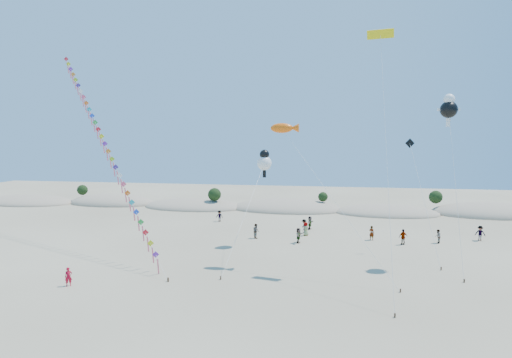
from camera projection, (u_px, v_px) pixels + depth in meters
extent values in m
plane|color=gray|center=(216.00, 326.00, 27.44)|extent=(160.00, 160.00, 0.00)
ellipsoid|color=gray|center=(27.00, 203.00, 78.94)|extent=(18.00, 9.90, 2.80)
ellipsoid|color=#203413|center=(27.00, 199.00, 78.86)|extent=(14.40, 6.48, 0.72)
ellipsoid|color=gray|center=(112.00, 204.00, 77.99)|extent=(16.00, 8.80, 3.60)
ellipsoid|color=#203413|center=(112.00, 198.00, 77.89)|extent=(12.80, 5.76, 0.64)
ellipsoid|color=gray|center=(194.00, 207.00, 73.89)|extent=(17.60, 9.68, 3.00)
ellipsoid|color=#203413|center=(194.00, 203.00, 73.81)|extent=(14.08, 6.34, 0.70)
ellipsoid|color=gray|center=(287.00, 209.00, 71.86)|extent=(19.00, 10.45, 3.40)
ellipsoid|color=#203413|center=(287.00, 204.00, 71.77)|extent=(15.20, 6.84, 0.76)
ellipsoid|color=gray|center=(386.00, 214.00, 67.77)|extent=(16.40, 9.02, 2.80)
ellipsoid|color=#203413|center=(386.00, 209.00, 67.69)|extent=(13.12, 5.90, 0.66)
ellipsoid|color=gray|center=(491.00, 215.00, 66.82)|extent=(18.00, 9.90, 3.80)
ellipsoid|color=#203413|center=(491.00, 208.00, 66.71)|extent=(14.40, 6.48, 0.72)
sphere|color=black|center=(82.00, 190.00, 78.97)|extent=(1.90, 1.90, 1.90)
sphere|color=black|center=(214.00, 194.00, 71.80)|extent=(2.20, 2.20, 2.20)
sphere|color=black|center=(323.00, 197.00, 70.72)|extent=(1.60, 1.60, 1.60)
sphere|color=black|center=(436.00, 197.00, 69.02)|extent=(2.10, 2.10, 2.10)
cube|color=#3F2D1E|center=(168.00, 280.00, 35.82)|extent=(0.12, 0.12, 0.35)
cylinder|color=silver|center=(105.00, 145.00, 46.57)|extent=(21.95, 20.37, 22.55)
cube|color=purple|center=(156.00, 254.00, 37.56)|extent=(1.15, 0.45, 1.21)
cube|color=#DC5C78|center=(158.00, 267.00, 37.68)|extent=(0.19, 0.45, 1.55)
cube|color=yellow|center=(151.00, 243.00, 38.32)|extent=(1.15, 0.45, 1.21)
cube|color=#DC5C78|center=(153.00, 255.00, 38.44)|extent=(0.19, 0.45, 1.55)
cube|color=red|center=(146.00, 232.00, 39.08)|extent=(1.15, 0.45, 1.21)
cube|color=#DC5C78|center=(148.00, 244.00, 39.20)|extent=(0.19, 0.45, 1.55)
cube|color=green|center=(141.00, 222.00, 39.84)|extent=(1.15, 0.45, 1.21)
cube|color=#DC5C78|center=(143.00, 234.00, 39.96)|extent=(0.19, 0.45, 1.55)
cube|color=blue|center=(136.00, 212.00, 40.60)|extent=(1.15, 0.45, 1.21)
cube|color=#DC5C78|center=(139.00, 223.00, 40.72)|extent=(0.19, 0.45, 1.55)
cube|color=#17A6B0|center=(132.00, 202.00, 41.36)|extent=(1.15, 0.45, 1.21)
cube|color=#DC5C78|center=(134.00, 214.00, 41.48)|extent=(0.19, 0.45, 1.55)
cube|color=#F75E14|center=(128.00, 193.00, 42.12)|extent=(1.15, 0.45, 1.21)
cube|color=#DC5C78|center=(130.00, 204.00, 42.24)|extent=(0.19, 0.45, 1.55)
cube|color=#FB4F74|center=(123.00, 184.00, 42.88)|extent=(1.15, 0.45, 1.21)
cube|color=#DC5C78|center=(126.00, 195.00, 43.00)|extent=(0.19, 0.45, 1.55)
cube|color=white|center=(119.00, 175.00, 43.63)|extent=(1.15, 0.45, 1.21)
cube|color=#DC5C78|center=(122.00, 186.00, 43.76)|extent=(0.19, 0.45, 1.55)
cube|color=#42238E|center=(116.00, 167.00, 44.39)|extent=(1.15, 0.45, 1.21)
cube|color=#DC5C78|center=(118.00, 178.00, 44.52)|extent=(0.19, 0.45, 1.55)
cube|color=#99D018|center=(112.00, 159.00, 45.15)|extent=(1.15, 0.45, 1.21)
cube|color=#DC5C78|center=(114.00, 169.00, 45.28)|extent=(0.19, 0.45, 1.55)
cube|color=orange|center=(108.00, 151.00, 45.91)|extent=(1.15, 0.45, 1.21)
cube|color=#DC5C78|center=(110.00, 161.00, 46.04)|extent=(0.19, 0.45, 1.55)
cube|color=purple|center=(105.00, 144.00, 46.67)|extent=(1.15, 0.45, 1.21)
cube|color=#DC5C78|center=(107.00, 154.00, 46.80)|extent=(0.19, 0.45, 1.55)
cube|color=yellow|center=(102.00, 136.00, 47.43)|extent=(1.15, 0.45, 1.21)
cube|color=#DC5C78|center=(104.00, 146.00, 47.56)|extent=(0.19, 0.45, 1.55)
cube|color=red|center=(98.00, 129.00, 48.19)|extent=(1.15, 0.45, 1.21)
cube|color=#DC5C78|center=(100.00, 139.00, 48.32)|extent=(0.19, 0.45, 1.55)
cube|color=green|center=(95.00, 122.00, 48.95)|extent=(1.15, 0.45, 1.21)
cube|color=#DC5C78|center=(97.00, 132.00, 49.08)|extent=(0.19, 0.45, 1.55)
cube|color=blue|center=(92.00, 116.00, 49.71)|extent=(1.15, 0.45, 1.21)
cube|color=#DC5C78|center=(94.00, 125.00, 49.84)|extent=(0.19, 0.45, 1.55)
cube|color=#17A6B0|center=(89.00, 109.00, 50.47)|extent=(1.15, 0.45, 1.21)
cube|color=#DC5C78|center=(91.00, 119.00, 50.60)|extent=(0.19, 0.45, 1.55)
cube|color=#F75E14|center=(86.00, 103.00, 51.23)|extent=(1.15, 0.45, 1.21)
cube|color=#DC5C78|center=(88.00, 112.00, 51.36)|extent=(0.19, 0.45, 1.55)
cube|color=#FB4F74|center=(84.00, 97.00, 51.99)|extent=(1.15, 0.45, 1.21)
cube|color=#DC5C78|center=(85.00, 106.00, 52.12)|extent=(0.19, 0.45, 1.55)
cube|color=white|center=(81.00, 91.00, 52.75)|extent=(1.15, 0.45, 1.21)
cube|color=#DC5C78|center=(83.00, 100.00, 52.88)|extent=(0.19, 0.45, 1.55)
cube|color=#42238E|center=(78.00, 85.00, 53.51)|extent=(1.15, 0.45, 1.21)
cube|color=#DC5C78|center=(80.00, 94.00, 53.64)|extent=(0.19, 0.45, 1.55)
cube|color=#99D018|center=(76.00, 80.00, 54.27)|extent=(1.15, 0.45, 1.21)
cube|color=#DC5C78|center=(78.00, 89.00, 54.40)|extent=(0.19, 0.45, 1.55)
cube|color=orange|center=(73.00, 74.00, 55.03)|extent=(1.15, 0.45, 1.21)
cube|color=#DC5C78|center=(75.00, 83.00, 55.16)|extent=(0.19, 0.45, 1.55)
cube|color=purple|center=(71.00, 69.00, 55.79)|extent=(1.15, 0.45, 1.21)
cube|color=#DC5C78|center=(73.00, 78.00, 55.92)|extent=(0.19, 0.45, 1.55)
cube|color=yellow|center=(68.00, 64.00, 56.55)|extent=(1.15, 0.45, 1.21)
cube|color=#DC5C78|center=(70.00, 72.00, 56.68)|extent=(0.19, 0.45, 1.55)
cube|color=red|center=(66.00, 59.00, 57.31)|extent=(1.15, 0.45, 1.21)
cube|color=#DC5C78|center=(68.00, 67.00, 57.44)|extent=(0.19, 0.45, 1.55)
cube|color=#3F2D1E|center=(400.00, 291.00, 33.33)|extent=(0.10, 0.10, 0.30)
cylinder|color=silver|center=(335.00, 202.00, 36.94)|extent=(10.18, 6.89, 12.96)
ellipsoid|color=#E95A0C|center=(282.00, 128.00, 40.53)|extent=(2.14, 0.94, 0.94)
cone|color=#E95A0C|center=(294.00, 128.00, 40.32)|extent=(0.86, 0.86, 0.86)
cube|color=#3F2D1E|center=(221.00, 278.00, 36.37)|extent=(0.10, 0.10, 0.30)
cylinder|color=silver|center=(245.00, 213.00, 42.05)|extent=(1.83, 12.79, 9.21)
sphere|color=white|center=(264.00, 163.00, 47.71)|extent=(1.62, 1.62, 1.62)
sphere|color=black|center=(264.00, 154.00, 47.61)|extent=(1.08, 1.08, 1.08)
cube|color=black|center=(264.00, 174.00, 47.83)|extent=(0.35, 0.18, 0.80)
cube|color=#3F2D1E|center=(464.00, 281.00, 35.61)|extent=(0.10, 0.10, 0.30)
cylinder|color=silver|center=(456.00, 191.00, 37.72)|extent=(0.39, 5.69, 14.65)
sphere|color=black|center=(449.00, 110.00, 39.81)|extent=(1.58, 1.58, 1.58)
sphere|color=white|center=(449.00, 99.00, 39.72)|extent=(1.03, 1.03, 1.03)
cube|color=white|center=(448.00, 122.00, 39.93)|extent=(0.35, 0.18, 0.80)
cube|color=white|center=(441.00, 110.00, 39.93)|extent=(0.60, 0.15, 0.25)
cube|color=white|center=(457.00, 109.00, 39.69)|extent=(0.60, 0.15, 0.25)
cube|color=#3F2D1E|center=(395.00, 315.00, 28.69)|extent=(0.10, 0.10, 0.30)
cylinder|color=silver|center=(387.00, 155.00, 33.54)|extent=(0.21, 11.97, 21.32)
cube|color=yellow|center=(380.00, 34.00, 38.37)|extent=(2.39, 0.97, 0.84)
cube|color=black|center=(380.00, 34.00, 38.39)|extent=(2.31, 0.59, 0.19)
cube|color=#3F2D1E|center=(441.00, 269.00, 38.92)|extent=(0.10, 0.10, 0.30)
cylinder|color=silver|center=(424.00, 202.00, 42.12)|extent=(1.86, 7.32, 11.46)
cube|color=black|center=(410.00, 143.00, 45.29)|extent=(1.00, 0.30, 1.03)
imported|color=#AD0D25|center=(69.00, 277.00, 34.74)|extent=(0.67, 0.64, 1.54)
imported|color=slate|center=(256.00, 231.00, 51.21)|extent=(1.05, 1.08, 1.76)
imported|color=slate|center=(306.00, 229.00, 52.54)|extent=(0.97, 0.89, 1.67)
imported|color=slate|center=(304.00, 226.00, 53.99)|extent=(1.00, 1.28, 1.75)
imported|color=slate|center=(298.00, 235.00, 48.92)|extent=(0.75, 1.66, 1.73)
imported|color=slate|center=(372.00, 233.00, 50.28)|extent=(0.74, 0.67, 1.70)
imported|color=slate|center=(438.00, 236.00, 48.75)|extent=(0.80, 0.92, 1.59)
imported|color=slate|center=(219.00, 216.00, 61.40)|extent=(1.09, 0.72, 1.58)
imported|color=slate|center=(403.00, 237.00, 48.12)|extent=(1.12, 0.75, 1.76)
imported|color=slate|center=(480.00, 233.00, 50.02)|extent=(1.28, 0.97, 1.75)
imported|color=slate|center=(310.00, 223.00, 56.12)|extent=(0.92, 1.68, 1.73)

